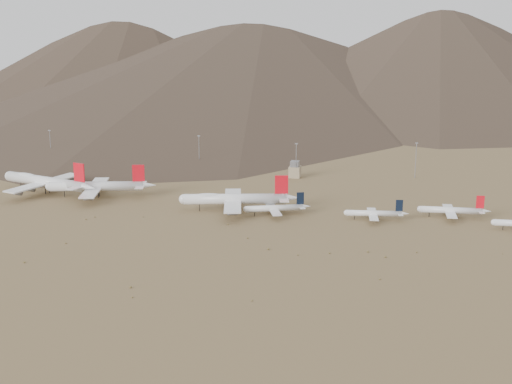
% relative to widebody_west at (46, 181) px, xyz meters
% --- Properties ---
extents(ground, '(3000.00, 3000.00, 0.00)m').
position_rel_widebody_west_xyz_m(ground, '(120.56, -36.85, -8.01)').
color(ground, olive).
rests_on(ground, ground).
extents(widebody_west, '(76.27, 60.32, 23.24)m').
position_rel_widebody_west_xyz_m(widebody_west, '(0.00, 0.00, 0.00)').
color(widebody_west, white).
rests_on(widebody_west, ground).
extents(widebody_centre, '(69.39, 54.80, 21.08)m').
position_rel_widebody_west_xyz_m(widebody_centre, '(37.00, -1.38, -0.74)').
color(widebody_centre, white).
rests_on(widebody_centre, ground).
extents(widebody_east, '(71.16, 56.17, 21.61)m').
position_rel_widebody_west_xyz_m(widebody_east, '(131.85, -12.29, -0.56)').
color(widebody_east, white).
rests_on(widebody_east, ground).
extents(narrowbody_a, '(38.05, 28.58, 13.28)m').
position_rel_widebody_west_xyz_m(narrowbody_a, '(157.48, -15.80, -3.70)').
color(narrowbody_a, white).
rests_on(narrowbody_a, ground).
extents(narrowbody_b, '(36.97, 26.89, 12.26)m').
position_rel_widebody_west_xyz_m(narrowbody_b, '(214.82, -12.54, -4.03)').
color(narrowbody_b, white).
rests_on(narrowbody_b, ground).
extents(narrowbody_c, '(41.76, 30.09, 13.78)m').
position_rel_widebody_west_xyz_m(narrowbody_c, '(258.01, 2.43, -3.54)').
color(narrowbody_c, white).
rests_on(narrowbody_c, ground).
extents(control_tower, '(8.00, 8.00, 12.00)m').
position_rel_widebody_west_xyz_m(control_tower, '(150.56, 83.15, -2.70)').
color(control_tower, tan).
rests_on(control_tower, ground).
extents(mast_far_west, '(2.00, 0.60, 25.70)m').
position_rel_widebody_west_xyz_m(mast_far_west, '(-46.87, 91.58, 6.19)').
color(mast_far_west, gray).
rests_on(mast_far_west, ground).
extents(mast_west, '(2.00, 0.60, 25.70)m').
position_rel_widebody_west_xyz_m(mast_west, '(74.94, 94.85, 6.19)').
color(mast_west, gray).
rests_on(mast_west, ground).
extents(mast_centre, '(2.00, 0.60, 25.70)m').
position_rel_widebody_west_xyz_m(mast_centre, '(152.01, 79.82, 6.19)').
color(mast_centre, gray).
rests_on(mast_centre, ground).
extents(mast_east, '(2.00, 0.60, 25.70)m').
position_rel_widebody_west_xyz_m(mast_east, '(234.75, 101.62, 6.19)').
color(mast_east, gray).
rests_on(mast_east, ground).
extents(desert_scrub, '(435.44, 177.78, 0.95)m').
position_rel_widebody_west_xyz_m(desert_scrub, '(137.93, -116.87, -7.66)').
color(desert_scrub, olive).
rests_on(desert_scrub, ground).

